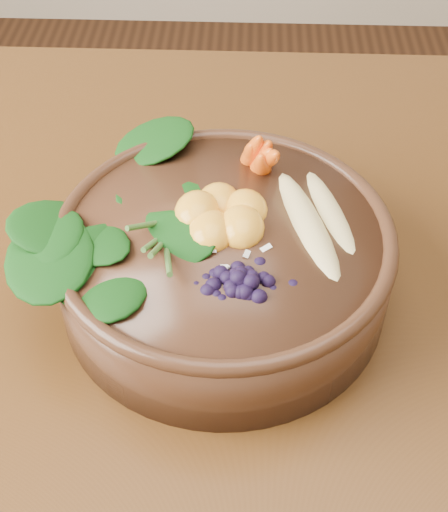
{
  "coord_description": "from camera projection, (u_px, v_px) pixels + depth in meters",
  "views": [
    {
      "loc": [
        -0.19,
        -0.43,
        1.24
      ],
      "look_at": [
        -0.21,
        0.01,
        0.8
      ],
      "focal_mm": 50.0,
      "sensor_mm": 36.0,
      "label": 1
    }
  ],
  "objects": [
    {
      "name": "kale_heap",
      "position": [
        161.0,
        173.0,
        0.62
      ],
      "size": [
        0.22,
        0.21,
        0.04
      ],
      "primitive_type": null,
      "rotation": [
        0.0,
        0.0,
        0.22
      ],
      "color": "#103F0E",
      "rests_on": "stoneware_bowl"
    },
    {
      "name": "stoneware_bowl",
      "position": [
        224.0,
        264.0,
        0.63
      ],
      "size": [
        0.35,
        0.35,
        0.08
      ],
      "primitive_type": "cylinder",
      "rotation": [
        0.0,
        0.0,
        0.22
      ],
      "color": "#402617",
      "rests_on": "dining_table"
    },
    {
      "name": "carrot_cluster",
      "position": [
        266.0,
        132.0,
        0.63
      ],
      "size": [
        0.07,
        0.07,
        0.08
      ],
      "primitive_type": null,
      "rotation": [
        0.0,
        0.0,
        0.22
      ],
      "color": "orange",
      "rests_on": "stoneware_bowl"
    },
    {
      "name": "banana_halves",
      "position": [
        320.0,
        205.0,
        0.6
      ],
      "size": [
        0.09,
        0.17,
        0.03
      ],
      "rotation": [
        0.0,
        0.0,
        0.22
      ],
      "color": "#E0CC84",
      "rests_on": "stoneware_bowl"
    },
    {
      "name": "blueberry_pile",
      "position": [
        242.0,
        265.0,
        0.55
      ],
      "size": [
        0.15,
        0.13,
        0.04
      ],
      "primitive_type": null,
      "rotation": [
        0.0,
        0.0,
        0.22
      ],
      "color": "black",
      "rests_on": "stoneware_bowl"
    },
    {
      "name": "dining_table",
      "position": [
        432.0,
        369.0,
        0.71
      ],
      "size": [
        1.6,
        0.9,
        0.75
      ],
      "color": "#331C0C",
      "rests_on": "ground"
    },
    {
      "name": "coconut_flakes",
      "position": [
        231.0,
        244.0,
        0.58
      ],
      "size": [
        0.11,
        0.09,
        0.01
      ],
      "primitive_type": null,
      "rotation": [
        0.0,
        0.0,
        0.22
      ],
      "color": "white",
      "rests_on": "stoneware_bowl"
    },
    {
      "name": "mandarin_cluster",
      "position": [
        223.0,
        203.0,
        0.6
      ],
      "size": [
        0.1,
        0.11,
        0.03
      ],
      "primitive_type": null,
      "rotation": [
        0.0,
        0.0,
        0.22
      ],
      "color": "#FBA628",
      "rests_on": "stoneware_bowl"
    }
  ]
}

